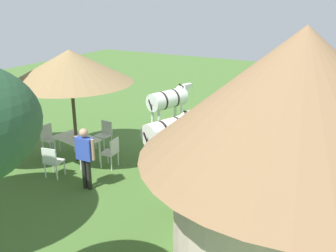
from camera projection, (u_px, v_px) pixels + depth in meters
ground_plane at (215, 154)px, 12.16m from camera, size 36.00×36.00×0.00m
thatched_hut at (295, 135)px, 6.79m from camera, size 5.63×5.63×4.36m
shade_umbrella at (70, 66)px, 10.75m from camera, size 3.56×3.56×3.36m
patio_dining_table at (76, 140)px, 11.48m from camera, size 1.54×1.09×0.74m
patio_chair_near_lawn at (52, 160)px, 10.43m from camera, size 0.50×0.48×0.90m
patio_chair_east_end at (112, 151)px, 11.05m from camera, size 0.45×0.47×0.90m
patio_chair_west_end at (105, 133)px, 12.49m from camera, size 0.48×0.46×0.90m
patio_chair_near_hut at (49, 137)px, 12.15m from camera, size 0.45×0.47×0.90m
guest_beside_umbrella at (85, 153)px, 9.68m from camera, size 0.60×0.22×1.66m
standing_watcher at (314, 114)px, 12.73m from camera, size 0.40×0.55×1.70m
striped_lounge_chair at (268, 149)px, 11.91m from camera, size 0.76×0.93×0.64m
zebra_nearest_camera at (168, 100)px, 14.41m from camera, size 1.14×2.16×1.58m
zebra_by_umbrella at (170, 131)px, 11.22m from camera, size 1.22×2.08×1.54m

